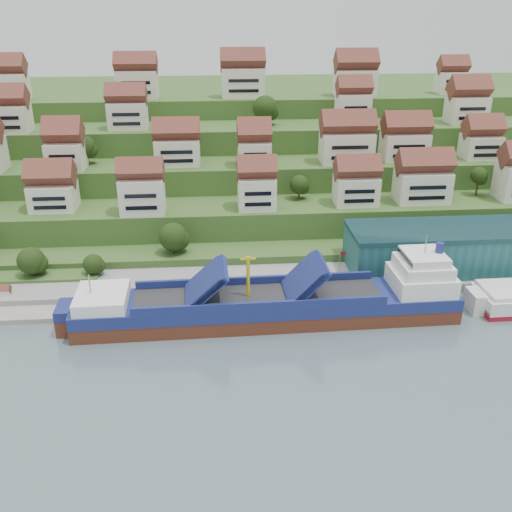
{
  "coord_description": "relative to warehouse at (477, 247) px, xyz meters",
  "views": [
    {
      "loc": [
        -8.92,
        -100.42,
        59.32
      ],
      "look_at": [
        0.12,
        14.0,
        8.0
      ],
      "focal_mm": 40.0,
      "sensor_mm": 36.0,
      "label": 1
    }
  ],
  "objects": [
    {
      "name": "cargo_ship",
      "position": [
        -48.45,
        -17.01,
        -3.95
      ],
      "size": [
        77.02,
        13.59,
        17.01
      ],
      "rotation": [
        0.0,
        0.0,
        0.02
      ],
      "color": "#532719",
      "rests_on": "ground"
    },
    {
      "name": "flagpole",
      "position": [
        -33.89,
        -7.0,
        -0.32
      ],
      "size": [
        1.28,
        0.16,
        8.0
      ],
      "color": "gray",
      "rests_on": "quay"
    },
    {
      "name": "warehouse",
      "position": [
        0.0,
        0.0,
        0.0
      ],
      "size": [
        60.0,
        15.0,
        10.0
      ],
      "primitive_type": "cube",
      "color": "#235D60",
      "rests_on": "quay"
    },
    {
      "name": "hillside",
      "position": [
        -52.0,
        86.55,
        3.46
      ],
      "size": [
        260.0,
        128.0,
        31.0
      ],
      "color": "#2D4C1E",
      "rests_on": "ground"
    },
    {
      "name": "quay",
      "position": [
        -32.0,
        -2.0,
        -6.1
      ],
      "size": [
        180.0,
        14.0,
        2.2
      ],
      "primitive_type": "cube",
      "color": "gray",
      "rests_on": "ground"
    },
    {
      "name": "hillside_trees",
      "position": [
        -65.78,
        28.14,
        9.72
      ],
      "size": [
        137.01,
        62.43,
        31.06
      ],
      "color": "#223913",
      "rests_on": "ground"
    },
    {
      "name": "ground",
      "position": [
        -52.0,
        -17.0,
        -7.2
      ],
      "size": [
        300.0,
        300.0,
        0.0
      ],
      "primitive_type": "plane",
      "color": "slate",
      "rests_on": "ground"
    },
    {
      "name": "hillside_village",
      "position": [
        -49.85,
        43.53,
        16.89
      ],
      "size": [
        155.2,
        62.94,
        29.08
      ],
      "color": "silver",
      "rests_on": "ground"
    }
  ]
}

